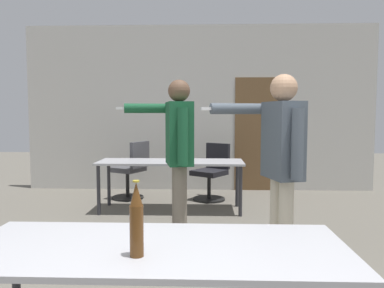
{
  "coord_description": "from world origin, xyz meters",
  "views": [
    {
      "loc": [
        0.12,
        -1.5,
        1.38
      ],
      "look_at": [
        -0.01,
        2.1,
        1.1
      ],
      "focal_mm": 35.0,
      "sensor_mm": 36.0,
      "label": 1
    }
  ],
  "objects": [
    {
      "name": "beer_bottle",
      "position": [
        -0.2,
        0.2,
        0.89
      ],
      "size": [
        0.07,
        0.07,
        0.36
      ],
      "color": "#563314",
      "rests_on": "conference_table_near"
    },
    {
      "name": "person_far_watching",
      "position": [
        -0.18,
        2.48,
        1.06
      ],
      "size": [
        0.88,
        0.65,
        1.75
      ],
      "rotation": [
        0.0,
        0.0,
        1.77
      ],
      "color": "slate",
      "rests_on": "ground_plane"
    },
    {
      "name": "conference_table_far",
      "position": [
        -0.38,
        3.8,
        0.65
      ],
      "size": [
        2.07,
        0.67,
        0.72
      ],
      "color": "#A8A8AD",
      "rests_on": "ground_plane"
    },
    {
      "name": "office_chair_side_rolled",
      "position": [
        -1.1,
        4.52,
        0.45
      ],
      "size": [
        0.67,
        0.64,
        0.95
      ],
      "rotation": [
        0.0,
        0.0,
        1.09
      ],
      "color": "black",
      "rests_on": "ground_plane"
    },
    {
      "name": "person_center_tall",
      "position": [
        0.76,
        1.71,
        1.05
      ],
      "size": [
        0.87,
        0.58,
        1.73
      ],
      "rotation": [
        0.0,
        0.0,
        1.84
      ],
      "color": "beige",
      "rests_on": "ground_plane"
    },
    {
      "name": "office_chair_near_pushed",
      "position": [
        0.22,
        4.55,
        0.42
      ],
      "size": [
        0.66,
        0.68,
        0.91
      ],
      "rotation": [
        0.0,
        0.0,
        2.54
      ],
      "color": "black",
      "rests_on": "ground_plane"
    },
    {
      "name": "back_wall",
      "position": [
        0.03,
        5.38,
        1.49
      ],
      "size": [
        6.33,
        0.12,
        2.99
      ],
      "color": "beige",
      "rests_on": "ground_plane"
    },
    {
      "name": "conference_table_near",
      "position": [
        -0.13,
        0.35,
        0.66
      ],
      "size": [
        1.94,
        0.78,
        0.72
      ],
      "color": "#A8A8AD",
      "rests_on": "ground_plane"
    }
  ]
}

